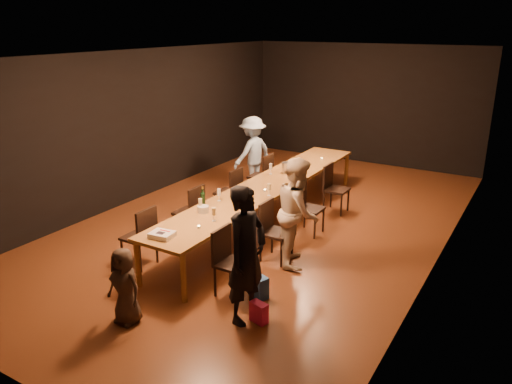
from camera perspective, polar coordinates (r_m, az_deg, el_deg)
The scene contains 30 objects.
ground at distance 9.15m, azimuth 1.26°, elevation -3.60°, with size 10.00×10.00×0.00m, color #442411.
room_shell at distance 8.58m, azimuth 1.36°, elevation 9.33°, with size 6.04×10.04×3.02m.
table at distance 8.91m, azimuth 1.29°, elevation 0.57°, with size 0.90×6.00×0.75m.
chair_right_0 at distance 6.69m, azimuth -2.59°, elevation -8.10°, with size 0.42×0.42×0.93m, color black, non-canonical shape.
chair_right_1 at distance 7.63m, azimuth 2.38°, elevation -4.59°, with size 0.42×0.42×0.93m, color black, non-canonical shape.
chair_right_2 at distance 8.62m, azimuth 6.20°, elevation -1.83°, with size 0.42×0.42×0.93m, color black, non-canonical shape.
chair_right_3 at distance 9.67m, azimuth 9.20°, elevation 0.34°, with size 0.42×0.42×0.93m, color black, non-canonical shape.
chair_left_0 at distance 7.68m, azimuth -13.29°, elevation -4.94°, with size 0.42×0.42×0.93m, color black, non-canonical shape.
chair_left_1 at distance 8.50m, azimuth -7.74°, elevation -2.21°, with size 0.42×0.42×0.93m, color black, non-canonical shape.
chair_left_2 at distance 9.41m, azimuth -3.22°, elevation 0.04°, with size 0.42×0.42×0.93m, color black, non-canonical shape.
chair_left_3 at distance 10.37m, azimuth 0.48°, elevation 1.88°, with size 0.42×0.42×0.93m, color black, non-canonical shape.
woman_birthday at distance 5.99m, azimuth -1.07°, elevation -7.21°, with size 0.63×0.41×1.73m, color black.
woman_tan at distance 7.45m, azimuth 4.81°, elevation -2.25°, with size 0.80×0.62×1.65m, color beige.
man_blue at distance 10.96m, azimuth -0.40°, elevation 4.56°, with size 1.02×0.58×1.57m, color #95BEE7.
child at distance 6.30m, azimuth -14.79°, elevation -10.35°, with size 0.48×0.31×0.98m, color #3D2D22.
gift_bag_red at distance 6.27m, azimuth 0.33°, elevation -13.60°, with size 0.22×0.12×0.26m, color #DC2164.
gift_bag_blue at distance 6.76m, azimuth 0.32°, elevation -10.79°, with size 0.25×0.16×0.31m, color #24539D.
birthday_cake at distance 6.85m, azimuth -10.70°, elevation -4.82°, with size 0.34×0.28×0.07m.
plate_stack at distance 7.63m, azimuth -6.07°, elevation -1.95°, with size 0.18×0.18×0.10m, color silver.
champagne_bottle at distance 7.90m, azimuth -6.10°, elevation -0.43°, with size 0.07×0.07×0.30m, color black, non-canonical shape.
ice_bucket at distance 9.60m, azimuth 3.52°, elevation 2.82°, with size 0.18×0.18×0.19m, color silver.
wineglass_0 at distance 7.65m, azimuth -6.37°, elevation -1.48°, with size 0.06×0.06×0.21m, color beige, non-canonical shape.
wineglass_1 at distance 7.26m, azimuth -4.84°, elevation -2.57°, with size 0.06×0.06×0.21m, color beige, non-canonical shape.
wineglass_2 at distance 8.07m, azimuth -4.25°, elevation -0.32°, with size 0.06×0.06×0.21m, color silver, non-canonical shape.
wineglass_3 at distance 8.29m, azimuth 1.49°, elevation 0.26°, with size 0.06×0.06×0.21m, color beige, non-canonical shape.
wineglass_4 at distance 9.47m, azimuth 1.69°, elevation 2.65°, with size 0.06×0.06×0.21m, color silver, non-canonical shape.
wineglass_5 at distance 9.45m, azimuth 4.91°, elevation 2.55°, with size 0.06×0.06×0.21m, color silver, non-canonical shape.
tealight_near at distance 7.08m, azimuth -6.56°, elevation -3.99°, with size 0.05×0.05×0.03m, color #B2B7B2.
tealight_mid at distance 8.53m, azimuth 1.02°, elevation 0.18°, with size 0.05×0.05×0.03m, color #B2B7B2.
tealight_far at distance 10.60m, azimuth 7.52°, elevation 3.77°, with size 0.05×0.05×0.03m, color #B2B7B2.
Camera 1 is at (4.16, -7.36, 3.50)m, focal length 35.00 mm.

